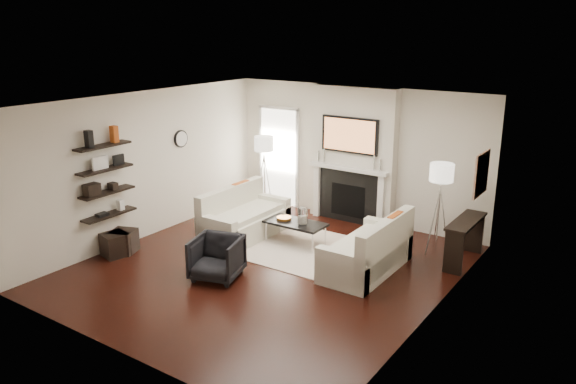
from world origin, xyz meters
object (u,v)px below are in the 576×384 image
Objects in this scene: ottoman_near at (124,241)px; armchair at (217,256)px; coffee_table at (295,223)px; lamp_left_shade at (264,144)px; lamp_right_shade at (442,172)px; loveseat_left_base at (245,226)px; loveseat_right_base at (366,258)px.

armchair is at bearing 3.50° from ottoman_near.
coffee_table is 2.33m from lamp_left_shade.
armchair is 1.85× the size of lamp_right_shade.
loveseat_left_base is 2.44× the size of armchair.
lamp_left_shade reaches higher than loveseat_right_base.
coffee_table is 2.75× the size of ottoman_near.
loveseat_left_base is at bearing 177.83° from loveseat_right_base.
ottoman_near is (-1.28, -1.79, -0.01)m from loveseat_left_base.
coffee_table is at bearing 168.76° from loveseat_right_base.
loveseat_right_base is 4.50× the size of lamp_left_shade.
coffee_table is 2.69m from lamp_right_shade.
armchair is (0.76, -1.67, 0.16)m from loveseat_left_base.
loveseat_left_base is 1.84m from armchair.
lamp_left_shade is 1.00× the size of lamp_right_shade.
lamp_left_shade is 1.00× the size of ottoman_near.
ottoman_near is (-3.84, -1.69, -0.01)m from loveseat_right_base.
lamp_left_shade reaches higher than coffee_table.
coffee_table reaches higher than ottoman_near.
loveseat_right_base reaches higher than ottoman_near.
armchair is 3.63m from lamp_left_shade.
loveseat_right_base is 1.62m from coffee_table.
lamp_left_shade is at bearing 153.69° from loveseat_right_base.
loveseat_left_base is 4.50× the size of lamp_left_shade.
loveseat_right_base is at bearing 24.17° from armchair.
loveseat_right_base is 3.80m from lamp_left_shade.
loveseat_right_base is 2.39m from armchair.
loveseat_right_base is 4.20m from ottoman_near.
ottoman_near is (-0.62, -3.29, -1.25)m from lamp_left_shade.
lamp_right_shade reaches higher than loveseat_left_base.
lamp_right_shade reaches higher than coffee_table.
loveseat_right_base is 1.95m from lamp_right_shade.
loveseat_left_base is 2.20m from ottoman_near.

